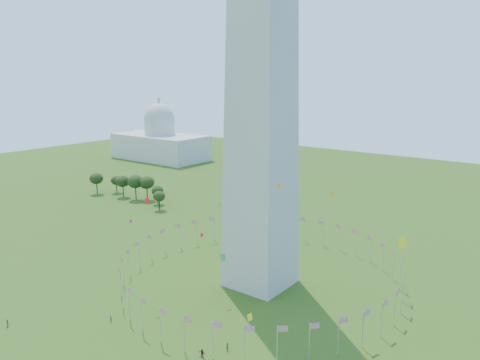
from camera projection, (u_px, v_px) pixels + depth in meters
name	position (u px, v px, depth m)	size (l,w,h in m)	color
flag_ring	(260.00, 269.00, 137.71)	(80.24, 80.24, 9.00)	silver
capitol_building	(160.00, 128.00, 340.97)	(70.00, 35.00, 46.00)	beige
kites_aloft	(244.00, 254.00, 108.84)	(115.56, 79.17, 37.12)	green
tree_line_west	(131.00, 188.00, 232.52)	(54.65, 15.37, 12.17)	#294416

